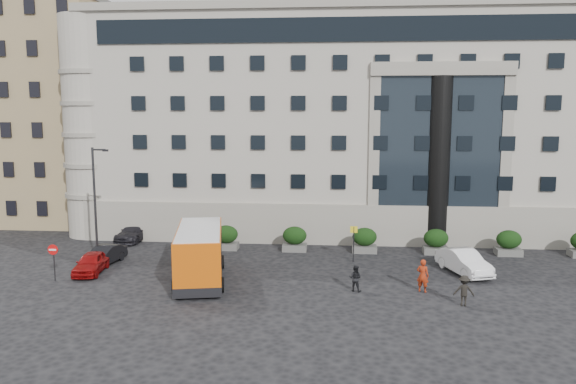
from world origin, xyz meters
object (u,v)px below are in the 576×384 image
at_px(hedge_a, 226,237).
at_px(hedge_e, 509,243).
at_px(hedge_c, 365,240).
at_px(street_lamp, 96,201).
at_px(hedge_d, 436,241).
at_px(parked_car_d, 161,219).
at_px(pedestrian_b, 355,278).
at_px(minibus, 200,252).
at_px(pedestrian_a, 423,276).
at_px(parked_car_b, 104,255).
at_px(no_entry_sign, 53,255).
at_px(bus_stop_sign, 354,238).
at_px(parked_car_c, 135,232).
at_px(pedestrian_c, 464,291).
at_px(white_taxi, 464,262).
at_px(red_truck, 109,206).
at_px(hedge_b, 295,239).
at_px(parked_car_a, 91,263).

relative_size(hedge_a, hedge_e, 1.00).
relative_size(hedge_c, street_lamp, 0.23).
xyz_separation_m(hedge_d, street_lamp, (-23.54, -4.80, 3.44)).
bearing_deg(parked_car_d, pedestrian_b, -48.40).
xyz_separation_m(minibus, pedestrian_a, (13.40, -1.12, -0.83)).
bearing_deg(parked_car_b, minibus, -12.62).
bearing_deg(parked_car_b, hedge_a, 42.59).
bearing_deg(hedge_d, street_lamp, -168.47).
relative_size(no_entry_sign, pedestrian_b, 1.50).
relative_size(hedge_d, bus_stop_sign, 0.73).
distance_m(minibus, pedestrian_a, 13.47).
bearing_deg(pedestrian_b, parked_car_c, -15.00).
height_order(minibus, pedestrian_c, minibus).
bearing_deg(hedge_c, white_taxi, -39.18).
xyz_separation_m(hedge_d, pedestrian_b, (-6.19, -9.22, -0.16)).
bearing_deg(red_truck, hedge_b, -39.70).
bearing_deg(hedge_a, street_lamp, -148.84).
bearing_deg(pedestrian_c, pedestrian_a, -44.16).
xyz_separation_m(no_entry_sign, red_truck, (-4.06, 18.38, -0.18)).
xyz_separation_m(hedge_b, red_truck, (-18.26, 9.55, 0.55)).
bearing_deg(pedestrian_a, no_entry_sign, 24.07).
relative_size(bus_stop_sign, no_entry_sign, 1.09).
xyz_separation_m(street_lamp, parked_car_b, (0.44, -0.06, -3.73)).
distance_m(parked_car_a, pedestrian_a, 20.90).
distance_m(street_lamp, pedestrian_c, 24.22).
bearing_deg(hedge_e, pedestrian_a, -129.83).
bearing_deg(street_lamp, hedge_a, 31.16).
relative_size(hedge_a, parked_car_a, 0.47).
xyz_separation_m(hedge_b, parked_car_b, (-12.70, -4.86, -0.29)).
xyz_separation_m(bus_stop_sign, white_taxi, (7.02, -2.18, -0.96)).
xyz_separation_m(parked_car_a, parked_car_d, (0.00, 14.58, 0.04)).
bearing_deg(parked_car_a, white_taxi, -1.64).
bearing_deg(parked_car_d, hedge_a, -48.99).
bearing_deg(parked_car_d, hedge_b, -34.50).
distance_m(hedge_e, minibus, 22.36).
height_order(bus_stop_sign, no_entry_sign, bus_stop_sign).
distance_m(street_lamp, parked_car_b, 3.76).
relative_size(minibus, pedestrian_c, 4.87).
bearing_deg(pedestrian_c, hedge_d, -86.45).
bearing_deg(parked_car_b, hedge_d, 21.54).
bearing_deg(pedestrian_c, parked_car_c, -24.52).
bearing_deg(minibus, bus_stop_sign, 16.54).
relative_size(hedge_b, no_entry_sign, 0.79).
relative_size(minibus, parked_car_d, 1.60).
bearing_deg(no_entry_sign, minibus, 6.11).
xyz_separation_m(hedge_c, red_truck, (-23.46, 9.55, 0.55)).
xyz_separation_m(bus_stop_sign, parked_car_a, (-17.00, -4.15, -1.06)).
bearing_deg(red_truck, bus_stop_sign, -40.79).
xyz_separation_m(red_truck, white_taxi, (29.57, -14.53, -0.70)).
height_order(hedge_a, street_lamp, street_lamp).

